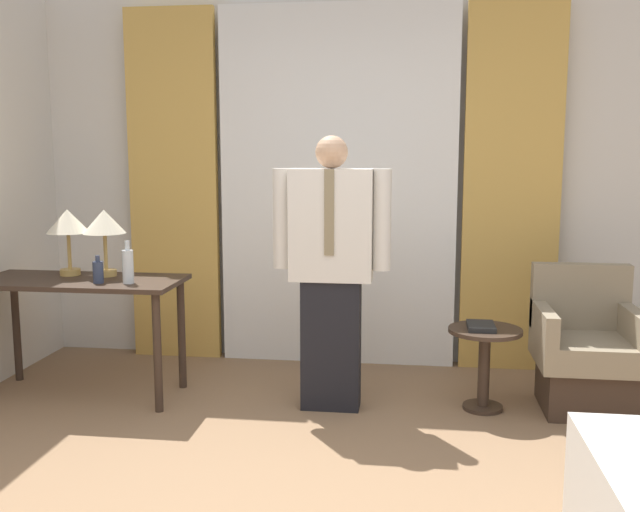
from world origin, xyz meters
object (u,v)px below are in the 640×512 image
armchair (585,356)px  book (481,326)px  table_lamp_left (68,224)px  person (331,265)px  bottle_near_edge (98,272)px  side_table (484,354)px  desk (80,296)px  table_lamp_right (104,225)px  bottle_by_lamp (128,266)px

armchair → book: (-0.63, -0.10, 0.19)m
table_lamp_left → person: bearing=-4.6°
bottle_near_edge → side_table: (2.34, 0.19, -0.48)m
person → side_table: person is taller
side_table → book: bearing=-167.2°
desk → side_table: 2.54m
desk → side_table: desk is taller
desk → side_table: size_ratio=2.55×
table_lamp_right → book: table_lamp_right is taller
bottle_near_edge → side_table: bottle_near_edge is taller
table_lamp_right → armchair: bearing=0.8°
bottle_by_lamp → side_table: size_ratio=0.52×
table_lamp_left → person: 1.74m
armchair → table_lamp_right: bearing=-179.2°
table_lamp_left → bottle_near_edge: table_lamp_left is taller
armchair → book: armchair is taller
armchair → table_lamp_left: bearing=-179.2°
table_lamp_right → armchair: (3.00, 0.04, -0.76)m
table_lamp_left → bottle_near_edge: bearing=-38.6°
table_lamp_left → armchair: 3.34m
side_table → bottle_by_lamp: bearing=-175.4°
bottle_near_edge → bottle_by_lamp: 0.19m
desk → person: person is taller
table_lamp_left → book: bearing=-1.3°
table_lamp_right → person: (1.48, -0.14, -0.20)m
armchair → book: bearing=-170.7°
table_lamp_right → side_table: table_lamp_right is taller
bottle_near_edge → book: bearing=4.5°
table_lamp_right → side_table: (2.40, -0.05, -0.75)m
bottle_near_edge → armchair: size_ratio=0.20×
bottle_by_lamp → side_table: bottle_by_lamp is taller
desk → table_lamp_left: table_lamp_left is taller
book → table_lamp_left: bearing=178.7°
person → side_table: 1.07m
table_lamp_left → person: (1.72, -0.14, -0.20)m
table_lamp_right → bottle_by_lamp: (0.24, -0.23, -0.22)m
table_lamp_left → bottle_near_edge: 0.47m
armchair → side_table: armchair is taller
table_lamp_right → armchair: size_ratio=0.50×
person → table_lamp_left: bearing=175.4°
person → side_table: (0.92, 0.09, -0.54)m
bottle_by_lamp → book: bottle_by_lamp is taller
table_lamp_left → table_lamp_right: bearing=0.0°
side_table → book: (-0.03, -0.01, 0.17)m
person → book: 0.97m
bottle_by_lamp → book: bearing=4.5°
desk → table_lamp_left: bearing=133.8°
bottle_by_lamp → person: 1.24m
bottle_near_edge → person: (1.42, 0.10, 0.06)m
person → bottle_near_edge: bearing=-175.8°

